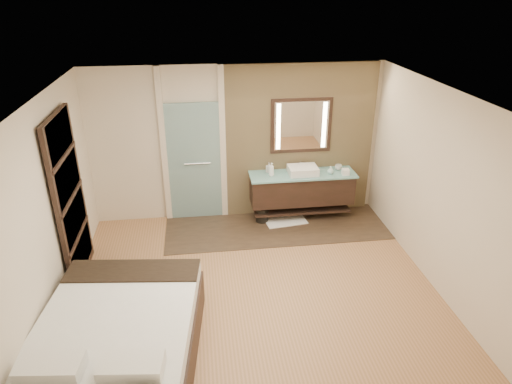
{
  "coord_description": "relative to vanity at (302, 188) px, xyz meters",
  "views": [
    {
      "loc": [
        -0.67,
        -5.22,
        3.92
      ],
      "look_at": [
        0.11,
        0.6,
        1.18
      ],
      "focal_mm": 32.0,
      "sensor_mm": 36.0,
      "label": 1
    }
  ],
  "objects": [
    {
      "name": "floor",
      "position": [
        -1.1,
        -1.92,
        -0.58
      ],
      "size": [
        5.0,
        5.0,
        0.0
      ],
      "primitive_type": "plane",
      "color": "#96673F",
      "rests_on": "ground"
    },
    {
      "name": "tile_strip",
      "position": [
        -0.5,
        -0.32,
        -0.57
      ],
      "size": [
        3.8,
        1.3,
        0.01
      ],
      "primitive_type": "cube",
      "color": "#34251C",
      "rests_on": "floor"
    },
    {
      "name": "stone_wall",
      "position": [
        0.0,
        0.29,
        0.77
      ],
      "size": [
        2.6,
        0.08,
        2.7
      ],
      "primitive_type": "cube",
      "color": "tan",
      "rests_on": "floor"
    },
    {
      "name": "vanity",
      "position": [
        0.0,
        0.0,
        0.0
      ],
      "size": [
        1.85,
        0.55,
        0.88
      ],
      "color": "black",
      "rests_on": "stone_wall"
    },
    {
      "name": "mirror_unit",
      "position": [
        0.0,
        0.24,
        1.07
      ],
      "size": [
        1.06,
        0.04,
        0.96
      ],
      "color": "black",
      "rests_on": "stone_wall"
    },
    {
      "name": "frosted_door",
      "position": [
        -1.85,
        0.28,
        0.56
      ],
      "size": [
        1.1,
        0.12,
        2.7
      ],
      "color": "silver",
      "rests_on": "floor"
    },
    {
      "name": "shoji_partition",
      "position": [
        -3.53,
        -1.32,
        0.63
      ],
      "size": [
        0.06,
        1.2,
        2.4
      ],
      "color": "black",
      "rests_on": "floor"
    },
    {
      "name": "bed",
      "position": [
        -2.75,
        -3.08,
        -0.25
      ],
      "size": [
        1.9,
        2.27,
        0.8
      ],
      "rotation": [
        0.0,
        0.0,
        -0.12
      ],
      "color": "black",
      "rests_on": "floor"
    },
    {
      "name": "bath_mat",
      "position": [
        -0.31,
        -0.08,
        -0.56
      ],
      "size": [
        0.78,
        0.6,
        0.02
      ],
      "primitive_type": "cube",
      "rotation": [
        0.0,
        0.0,
        0.14
      ],
      "color": "white",
      "rests_on": "floor"
    },
    {
      "name": "waste_bin",
      "position": [
        -0.71,
        -0.07,
        -0.44
      ],
      "size": [
        0.22,
        0.22,
        0.28
      ],
      "primitive_type": "cylinder",
      "rotation": [
        0.0,
        0.0,
        0.01
      ],
      "color": "black",
      "rests_on": "floor"
    },
    {
      "name": "tissue_box",
      "position": [
        0.72,
        -0.15,
        0.33
      ],
      "size": [
        0.13,
        0.13,
        0.1
      ],
      "primitive_type": "cube",
      "rotation": [
        0.0,
        0.0,
        -0.09
      ],
      "color": "white",
      "rests_on": "vanity"
    },
    {
      "name": "soap_bottle_a",
      "position": [
        -0.55,
        -0.03,
        0.4
      ],
      "size": [
        0.12,
        0.12,
        0.23
      ],
      "primitive_type": "imported",
      "rotation": [
        0.0,
        0.0,
        0.39
      ],
      "color": "white",
      "rests_on": "vanity"
    },
    {
      "name": "soap_bottle_b",
      "position": [
        -0.57,
        0.12,
        0.37
      ],
      "size": [
        0.1,
        0.11,
        0.18
      ],
      "primitive_type": "imported",
      "rotation": [
        0.0,
        0.0,
        0.35
      ],
      "color": "#B2B2B2",
      "rests_on": "vanity"
    },
    {
      "name": "soap_bottle_c",
      "position": [
        0.48,
        -0.08,
        0.35
      ],
      "size": [
        0.13,
        0.13,
        0.14
      ],
      "primitive_type": "imported",
      "rotation": [
        0.0,
        0.0,
        -0.2
      ],
      "color": "#AEDADB",
      "rests_on": "vanity"
    },
    {
      "name": "cup",
      "position": [
        0.66,
        0.07,
        0.33
      ],
      "size": [
        0.14,
        0.14,
        0.1
      ],
      "primitive_type": "imported",
      "rotation": [
        0.0,
        0.0,
        -0.13
      ],
      "color": "silver",
      "rests_on": "vanity"
    }
  ]
}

